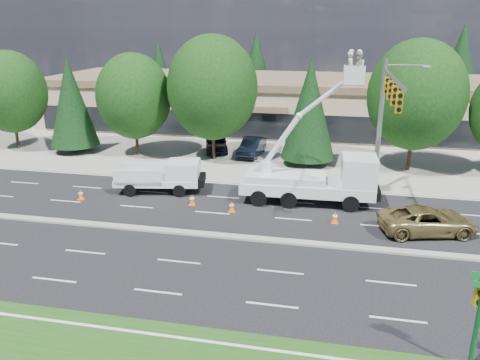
% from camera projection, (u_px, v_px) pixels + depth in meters
% --- Properties ---
extents(ground, '(140.00, 140.00, 0.00)m').
position_uv_depth(ground, '(197.00, 234.00, 25.88)').
color(ground, black).
rests_on(ground, ground).
extents(concrete_apron, '(140.00, 22.00, 0.01)m').
position_uv_depth(concrete_apron, '(258.00, 147.00, 44.47)').
color(concrete_apron, gray).
rests_on(concrete_apron, ground).
extents(road_median, '(120.00, 0.55, 0.12)m').
position_uv_depth(road_median, '(197.00, 233.00, 25.86)').
color(road_median, gray).
rests_on(road_median, ground).
extents(strip_mall, '(50.40, 15.40, 5.50)m').
position_uv_depth(strip_mall, '(273.00, 101.00, 52.85)').
color(strip_mall, tan).
rests_on(strip_mall, ground).
extents(tree_front_a, '(6.46, 6.46, 8.96)m').
position_uv_depth(tree_front_a, '(10.00, 92.00, 42.38)').
color(tree_front_a, '#332114').
rests_on(tree_front_a, ground).
extents(tree_front_b, '(4.30, 4.30, 8.48)m').
position_uv_depth(tree_front_b, '(71.00, 102.00, 41.45)').
color(tree_front_b, '#332114').
rests_on(tree_front_b, ground).
extents(tree_front_c, '(6.40, 6.40, 8.89)m').
position_uv_depth(tree_front_c, '(134.00, 96.00, 40.10)').
color(tree_front_c, '#332114').
rests_on(tree_front_c, ground).
extents(tree_front_d, '(7.51, 7.51, 10.42)m').
position_uv_depth(tree_front_d, '(212.00, 88.00, 38.47)').
color(tree_front_d, '#332114').
rests_on(tree_front_d, ground).
extents(tree_front_e, '(4.39, 4.39, 8.66)m').
position_uv_depth(tree_front_e, '(309.00, 109.00, 37.40)').
color(tree_front_e, '#332114').
rests_on(tree_front_e, ground).
extents(tree_front_f, '(7.34, 7.34, 10.18)m').
position_uv_depth(tree_front_f, '(416.00, 95.00, 35.45)').
color(tree_front_f, '#332114').
rests_on(tree_front_f, ground).
extents(tree_back_a, '(4.44, 4.44, 8.75)m').
position_uv_depth(tree_back_a, '(160.00, 71.00, 66.88)').
color(tree_back_a, '#332114').
rests_on(tree_back_a, ground).
extents(tree_back_b, '(5.27, 5.27, 10.39)m').
position_uv_depth(tree_back_b, '(256.00, 67.00, 63.92)').
color(tree_back_b, '#332114').
rests_on(tree_back_b, ground).
extents(tree_back_c, '(3.82, 3.82, 7.52)m').
position_uv_depth(tree_back_c, '(360.00, 81.00, 61.73)').
color(tree_back_c, '#332114').
rests_on(tree_back_c, ground).
extents(tree_back_d, '(5.78, 5.78, 11.39)m').
position_uv_depth(tree_back_d, '(460.00, 66.00, 58.77)').
color(tree_back_d, '#332114').
rests_on(tree_back_d, ground).
extents(signal_mast, '(2.76, 10.16, 9.00)m').
position_uv_depth(signal_mast, '(385.00, 110.00, 28.60)').
color(signal_mast, gray).
rests_on(signal_mast, ground).
extents(street_sign_pole, '(0.90, 0.44, 4.00)m').
position_uv_depth(street_sign_pole, '(479.00, 306.00, 15.00)').
color(street_sign_pole, '#0D3D20').
rests_on(street_sign_pole, ground).
extents(utility_pickup, '(6.03, 3.09, 2.20)m').
position_uv_depth(utility_pickup, '(164.00, 179.00, 32.24)').
color(utility_pickup, white).
rests_on(utility_pickup, ground).
extents(bucket_truck, '(8.59, 3.01, 9.67)m').
position_uv_depth(bucket_truck, '(320.00, 173.00, 29.81)').
color(bucket_truck, white).
rests_on(bucket_truck, ground).
extents(traffic_cone_a, '(0.40, 0.40, 0.70)m').
position_uv_depth(traffic_cone_a, '(81.00, 194.00, 30.99)').
color(traffic_cone_a, '#FF6B08').
rests_on(traffic_cone_a, ground).
extents(traffic_cone_b, '(0.40, 0.40, 0.70)m').
position_uv_depth(traffic_cone_b, '(192.00, 200.00, 30.05)').
color(traffic_cone_b, '#FF6B08').
rests_on(traffic_cone_b, ground).
extents(traffic_cone_c, '(0.40, 0.40, 0.70)m').
position_uv_depth(traffic_cone_c, '(232.00, 206.00, 28.94)').
color(traffic_cone_c, '#FF6B08').
rests_on(traffic_cone_c, ground).
extents(traffic_cone_d, '(0.40, 0.40, 0.70)m').
position_uv_depth(traffic_cone_d, '(335.00, 217.00, 27.30)').
color(traffic_cone_d, '#FF6B08').
rests_on(traffic_cone_d, ground).
extents(minivan, '(5.74, 3.65, 1.48)m').
position_uv_depth(minivan, '(428.00, 221.00, 25.86)').
color(minivan, olive).
rests_on(minivan, ground).
extents(parked_car_west, '(3.21, 5.14, 1.63)m').
position_uv_depth(parked_car_west, '(216.00, 142.00, 42.75)').
color(parked_car_west, black).
rests_on(parked_car_west, ground).
extents(parked_car_east, '(1.95, 4.79, 1.54)m').
position_uv_depth(parked_car_east, '(252.00, 147.00, 41.35)').
color(parked_car_east, black).
rests_on(parked_car_east, ground).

